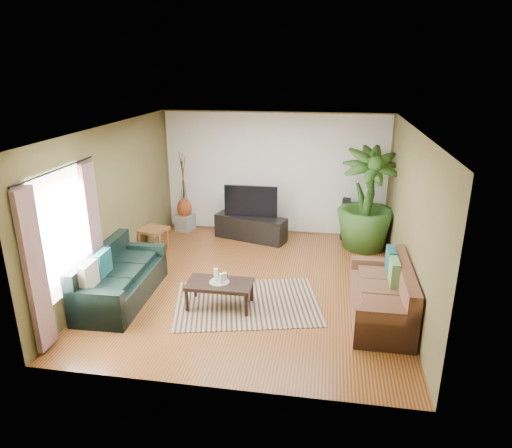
% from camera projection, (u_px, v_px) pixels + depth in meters
% --- Properties ---
extents(floor, '(5.50, 5.50, 0.00)m').
position_uv_depth(floor, '(254.00, 284.00, 7.99)').
color(floor, brown).
rests_on(floor, ground).
extents(ceiling, '(5.50, 5.50, 0.00)m').
position_uv_depth(ceiling, '(254.00, 128.00, 7.10)').
color(ceiling, white).
rests_on(ceiling, ground).
extents(wall_back, '(5.00, 0.00, 5.00)m').
position_uv_depth(wall_back, '(274.00, 174.00, 10.11)').
color(wall_back, brown).
rests_on(wall_back, ground).
extents(wall_front, '(5.00, 0.00, 5.00)m').
position_uv_depth(wall_front, '(213.00, 286.00, 4.98)').
color(wall_front, brown).
rests_on(wall_front, ground).
extents(wall_left, '(0.00, 5.50, 5.50)m').
position_uv_depth(wall_left, '(112.00, 204.00, 7.93)').
color(wall_left, brown).
rests_on(wall_left, ground).
extents(wall_right, '(0.00, 5.50, 5.50)m').
position_uv_depth(wall_right, '(411.00, 219.00, 7.17)').
color(wall_right, brown).
rests_on(wall_right, ground).
extents(backwall_panel, '(4.90, 0.00, 4.90)m').
position_uv_depth(backwall_panel, '(274.00, 174.00, 10.10)').
color(backwall_panel, white).
rests_on(backwall_panel, ground).
extents(window_pane, '(0.00, 1.80, 1.80)m').
position_uv_depth(window_pane, '(62.00, 233.00, 6.42)').
color(window_pane, white).
rests_on(window_pane, ground).
extents(curtain_near, '(0.08, 0.35, 2.20)m').
position_uv_depth(curtain_near, '(35.00, 272.00, 5.79)').
color(curtain_near, gray).
rests_on(curtain_near, ground).
extents(curtain_far, '(0.08, 0.35, 2.20)m').
position_uv_depth(curtain_far, '(93.00, 232.00, 7.19)').
color(curtain_far, gray).
rests_on(curtain_far, ground).
extents(curtain_rod, '(0.03, 1.90, 0.03)m').
position_uv_depth(curtain_rod, '(56.00, 170.00, 6.11)').
color(curtain_rod, black).
rests_on(curtain_rod, ground).
extents(sofa_left, '(0.90, 2.01, 0.85)m').
position_uv_depth(sofa_left, '(121.00, 275.00, 7.37)').
color(sofa_left, black).
rests_on(sofa_left, floor).
extents(sofa_right, '(0.84, 1.85, 0.85)m').
position_uv_depth(sofa_right, '(381.00, 292.00, 6.81)').
color(sofa_right, brown).
rests_on(sofa_right, floor).
extents(area_rug, '(2.59, 2.10, 0.01)m').
position_uv_depth(area_rug, '(247.00, 303.00, 7.35)').
color(area_rug, tan).
rests_on(area_rug, floor).
extents(coffee_table, '(1.02, 0.56, 0.42)m').
position_uv_depth(coffee_table, '(220.00, 294.00, 7.20)').
color(coffee_table, black).
rests_on(coffee_table, floor).
extents(candle_tray, '(0.32, 0.32, 0.01)m').
position_uv_depth(candle_tray, '(219.00, 282.00, 7.13)').
color(candle_tray, gray).
rests_on(candle_tray, coffee_table).
extents(candle_tall, '(0.07, 0.07, 0.20)m').
position_uv_depth(candle_tall, '(216.00, 275.00, 7.13)').
color(candle_tall, '#EDE7C8').
rests_on(candle_tall, candle_tray).
extents(candle_mid, '(0.07, 0.07, 0.16)m').
position_uv_depth(candle_mid, '(221.00, 278.00, 7.06)').
color(candle_mid, white).
rests_on(candle_mid, candle_tray).
extents(candle_short, '(0.07, 0.07, 0.13)m').
position_uv_depth(candle_short, '(225.00, 277.00, 7.15)').
color(candle_short, beige).
rests_on(candle_short, candle_tray).
extents(tv_stand, '(1.64, 0.90, 0.52)m').
position_uv_depth(tv_stand, '(251.00, 228.00, 9.98)').
color(tv_stand, black).
rests_on(tv_stand, floor).
extents(television, '(1.15, 0.06, 0.68)m').
position_uv_depth(television, '(251.00, 201.00, 9.80)').
color(television, black).
rests_on(television, tv_stand).
extents(speaker_left, '(0.22, 0.23, 0.96)m').
position_uv_depth(speaker_left, '(237.00, 214.00, 10.23)').
color(speaker_left, black).
rests_on(speaker_left, floor).
extents(speaker_right, '(0.19, 0.20, 0.92)m').
position_uv_depth(speaker_right, '(345.00, 219.00, 9.93)').
color(speaker_right, black).
rests_on(speaker_right, floor).
extents(potted_plant, '(1.40, 1.40, 2.11)m').
position_uv_depth(potted_plant, '(367.00, 200.00, 9.23)').
color(potted_plant, '#29511B').
rests_on(potted_plant, floor).
extents(plant_pot, '(0.39, 0.39, 0.30)m').
position_uv_depth(plant_pot, '(364.00, 241.00, 9.53)').
color(plant_pot, black).
rests_on(plant_pot, floor).
extents(pedestal, '(0.44, 0.44, 0.36)m').
position_uv_depth(pedestal, '(185.00, 222.00, 10.57)').
color(pedestal, gray).
rests_on(pedestal, floor).
extents(vase, '(0.33, 0.33, 0.46)m').
position_uv_depth(vase, '(185.00, 208.00, 10.46)').
color(vase, '#90391A').
rests_on(vase, pedestal).
extents(side_table, '(0.63, 0.63, 0.53)m').
position_uv_depth(side_table, '(153.00, 241.00, 9.24)').
color(side_table, brown).
rests_on(side_table, floor).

